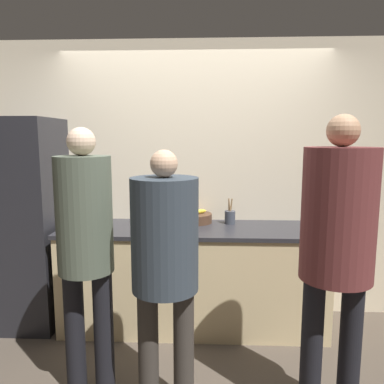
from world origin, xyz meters
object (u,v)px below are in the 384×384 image
Objects in this scene: cup_red at (143,217)px; person_right at (337,236)px; utensil_crock at (230,217)px; fruit_bowl at (195,218)px; bottle_clear at (89,220)px; person_left at (85,239)px; person_center at (165,254)px; refrigerator at (24,223)px.

person_right is at bearing -42.77° from cup_red.
person_right is at bearing -66.11° from utensil_crock.
fruit_bowl is 0.97m from bottle_clear.
person_right reaches higher than person_left.
person_left is 0.54m from person_center.
person_left is 1.48m from utensil_crock.
cup_red is (-1.36, 1.26, -0.17)m from person_right.
fruit_bowl is at bearing 83.66° from person_center.
person_center is at bearing -96.34° from fruit_bowl.
refrigerator is 7.92× the size of utensil_crock.
utensil_crock is (1.87, 0.15, 0.05)m from refrigerator.
cup_red is (1.06, 0.17, 0.03)m from refrigerator.
fruit_bowl is at bearing 10.83° from bottle_clear.
person_left is at bearing -47.14° from refrigerator.
utensil_crock is at bearing 69.25° from person_center.
person_right is (2.42, -1.09, 0.20)m from refrigerator.
person_right is (1.53, -0.14, 0.08)m from person_left.
cup_red is (-0.81, 0.02, -0.02)m from utensil_crock.
utensil_crock is at bearing 113.89° from person_right.
cup_red is at bearing 105.93° from person_center.
fruit_bowl is 0.49m from cup_red.
refrigerator is 18.79× the size of cup_red.
utensil_crock is (-0.55, 1.24, -0.16)m from person_right.
person_right reaches higher than bottle_clear.
cup_red is at bearing 178.74° from utensil_crock.
utensil_crock reaches higher than cup_red.
person_left is at bearing 167.67° from person_center.
person_center is 16.42× the size of cup_red.
bottle_clear is at bearing 148.98° from person_right.
refrigerator is 1.06× the size of person_left.
utensil_crock reaches higher than bottle_clear.
person_right is at bearing -5.31° from person_left.
refrigerator is at bearing -179.73° from bottle_clear.
person_right is 1.86m from cup_red.
fruit_bowl is at bearing 6.82° from refrigerator.
person_left is at bearing -73.14° from bottle_clear.
person_center is 1.26m from fruit_bowl.
fruit_bowl is 2.21× the size of bottle_clear.
person_center reaches higher than fruit_bowl.
refrigerator reaches higher than person_center.
person_center is 1.34m from bottle_clear.
cup_red is (-0.49, -0.02, 0.01)m from fruit_bowl.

